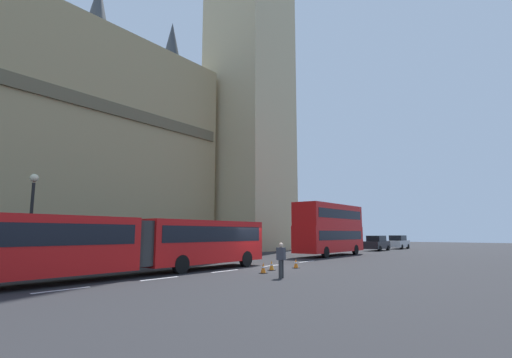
{
  "coord_description": "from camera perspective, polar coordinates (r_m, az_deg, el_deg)",
  "views": [
    {
      "loc": [
        -19.54,
        -14.93,
        2.15
      ],
      "look_at": [
        2.81,
        2.45,
        6.23
      ],
      "focal_mm": 26.43,
      "sensor_mm": 36.0,
      "label": 1
    }
  ],
  "objects": [
    {
      "name": "street_lamp",
      "position": [
        23.02,
        -30.9,
        -4.79
      ],
      "size": [
        0.44,
        0.44,
        5.27
      ],
      "color": "black",
      "rests_on": "ground_plane"
    },
    {
      "name": "sedan_trailing",
      "position": [
        56.5,
        20.76,
        -8.93
      ],
      "size": [
        4.4,
        1.86,
        1.85
      ],
      "color": "#B7B7BC",
      "rests_on": "ground_plane"
    },
    {
      "name": "double_decker_bus",
      "position": [
        37.5,
        11.13,
        -7.19
      ],
      "size": [
        10.06,
        2.54,
        4.9
      ],
      "color": "red",
      "rests_on": "ground_plane"
    },
    {
      "name": "lane_centre_marking",
      "position": [
        20.6,
        -9.14,
        -14.08
      ],
      "size": [
        25.2,
        0.16,
        0.01
      ],
      "color": "silver",
      "rests_on": "ground_plane"
    },
    {
      "name": "ground_plane",
      "position": [
        24.69,
        0.5,
        -13.2
      ],
      "size": [
        160.0,
        160.0,
        0.0
      ],
      "primitive_type": "plane",
      "color": "#262628"
    },
    {
      "name": "traffic_cone_west",
      "position": [
        20.91,
        1.1,
        -13.32
      ],
      "size": [
        0.36,
        0.36,
        0.58
      ],
      "color": "black",
      "rests_on": "ground_plane"
    },
    {
      "name": "articulated_bus",
      "position": [
        20.49,
        -18.04,
        -8.93
      ],
      "size": [
        18.57,
        2.54,
        2.9
      ],
      "color": "red",
      "rests_on": "ground_plane"
    },
    {
      "name": "sedan_lead",
      "position": [
        49.71,
        17.85,
        -9.24
      ],
      "size": [
        4.4,
        1.86,
        1.85
      ],
      "color": "black",
      "rests_on": "ground_plane"
    },
    {
      "name": "traffic_cone_east",
      "position": [
        24.07,
        6.07,
        -12.61
      ],
      "size": [
        0.36,
        0.36,
        0.58
      ],
      "color": "black",
      "rests_on": "ground_plane"
    },
    {
      "name": "pedestrian_near_cones",
      "position": [
        18.73,
        3.81,
        -11.97
      ],
      "size": [
        0.36,
        0.43,
        1.69
      ],
      "color": "#333333",
      "rests_on": "ground_plane"
    },
    {
      "name": "traffic_cone_middle",
      "position": [
        22.56,
        2.38,
        -12.94
      ],
      "size": [
        0.36,
        0.36,
        0.58
      ],
      "color": "black",
      "rests_on": "ground_plane"
    }
  ]
}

